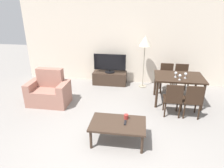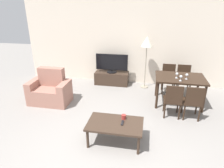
{
  "view_description": "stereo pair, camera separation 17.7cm",
  "coord_description": "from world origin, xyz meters",
  "px_view_note": "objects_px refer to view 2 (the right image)",
  "views": [
    {
      "loc": [
        0.48,
        -2.6,
        2.51
      ],
      "look_at": [
        -0.19,
        1.85,
        0.65
      ],
      "focal_mm": 32.0,
      "sensor_mm": 36.0,
      "label": 1
    },
    {
      "loc": [
        0.66,
        -2.57,
        2.51
      ],
      "look_at": [
        -0.19,
        1.85,
        0.65
      ],
      "focal_mm": 32.0,
      "sensor_mm": 36.0,
      "label": 2
    }
  ],
  "objects_px": {
    "remote_primary": "(122,123)",
    "wine_glass_center": "(187,75)",
    "dining_chair_near": "(173,99)",
    "dining_chair_near_right": "(193,101)",
    "coffee_table": "(115,125)",
    "wine_glass_left": "(181,77)",
    "dining_chair_far": "(184,78)",
    "tv": "(112,63)",
    "dining_chair_far_left": "(168,77)",
    "wine_glass_right": "(177,74)",
    "armchair": "(50,91)",
    "dining_table": "(180,80)",
    "cup_white_near": "(124,117)",
    "tv_stand": "(112,78)",
    "floor_lamp": "(147,44)"
  },
  "relations": [
    {
      "from": "dining_chair_far",
      "to": "wine_glass_center",
      "type": "distance_m",
      "value": 0.95
    },
    {
      "from": "wine_glass_left",
      "to": "wine_glass_right",
      "type": "relative_size",
      "value": 1.0
    },
    {
      "from": "armchair",
      "to": "remote_primary",
      "type": "distance_m",
      "value": 2.47
    },
    {
      "from": "remote_primary",
      "to": "dining_chair_far",
      "type": "bearing_deg",
      "value": 61.02
    },
    {
      "from": "dining_chair_near_right",
      "to": "wine_glass_left",
      "type": "bearing_deg",
      "value": 117.91
    },
    {
      "from": "coffee_table",
      "to": "dining_chair_near_right",
      "type": "xyz_separation_m",
      "value": [
        1.56,
        1.12,
        0.09
      ]
    },
    {
      "from": "armchair",
      "to": "dining_chair_near_right",
      "type": "relative_size",
      "value": 1.26
    },
    {
      "from": "wine_glass_center",
      "to": "dining_table",
      "type": "bearing_deg",
      "value": 135.97
    },
    {
      "from": "dining_chair_far_left",
      "to": "wine_glass_center",
      "type": "height_order",
      "value": "wine_glass_center"
    },
    {
      "from": "tv",
      "to": "dining_chair_near_right",
      "type": "distance_m",
      "value": 2.81
    },
    {
      "from": "coffee_table",
      "to": "wine_glass_left",
      "type": "xyz_separation_m",
      "value": [
        1.32,
        1.59,
        0.48
      ]
    },
    {
      "from": "remote_primary",
      "to": "wine_glass_left",
      "type": "relative_size",
      "value": 1.03
    },
    {
      "from": "armchair",
      "to": "dining_table",
      "type": "bearing_deg",
      "value": 9.62
    },
    {
      "from": "dining_chair_near",
      "to": "dining_chair_far",
      "type": "xyz_separation_m",
      "value": [
        0.43,
        1.48,
        0.0
      ]
    },
    {
      "from": "floor_lamp",
      "to": "cup_white_near",
      "type": "distance_m",
      "value": 2.81
    },
    {
      "from": "cup_white_near",
      "to": "wine_glass_center",
      "type": "height_order",
      "value": "wine_glass_center"
    },
    {
      "from": "dining_chair_near",
      "to": "floor_lamp",
      "type": "bearing_deg",
      "value": 112.19
    },
    {
      "from": "dining_table",
      "to": "wine_glass_left",
      "type": "bearing_deg",
      "value": -96.81
    },
    {
      "from": "coffee_table",
      "to": "wine_glass_left",
      "type": "bearing_deg",
      "value": 50.32
    },
    {
      "from": "tv",
      "to": "wine_glass_left",
      "type": "height_order",
      "value": "tv"
    },
    {
      "from": "tv_stand",
      "to": "coffee_table",
      "type": "distance_m",
      "value": 2.96
    },
    {
      "from": "dining_chair_near_right",
      "to": "cup_white_near",
      "type": "relative_size",
      "value": 9.04
    },
    {
      "from": "dining_chair_near",
      "to": "wine_glass_left",
      "type": "xyz_separation_m",
      "value": [
        0.18,
        0.47,
        0.38
      ]
    },
    {
      "from": "dining_chair_near_right",
      "to": "floor_lamp",
      "type": "height_order",
      "value": "floor_lamp"
    },
    {
      "from": "dining_chair_near",
      "to": "floor_lamp",
      "type": "distance_m",
      "value": 2.04
    },
    {
      "from": "dining_chair_near_right",
      "to": "remote_primary",
      "type": "relative_size",
      "value": 5.52
    },
    {
      "from": "floor_lamp",
      "to": "wine_glass_left",
      "type": "relative_size",
      "value": 10.92
    },
    {
      "from": "dining_chair_far",
      "to": "dining_chair_far_left",
      "type": "distance_m",
      "value": 0.43
    },
    {
      "from": "tv_stand",
      "to": "remote_primary",
      "type": "xyz_separation_m",
      "value": [
        0.75,
        -2.87,
        0.23
      ]
    },
    {
      "from": "coffee_table",
      "to": "dining_chair_far_left",
      "type": "relative_size",
      "value": 1.25
    },
    {
      "from": "dining_table",
      "to": "wine_glass_center",
      "type": "height_order",
      "value": "wine_glass_center"
    },
    {
      "from": "wine_glass_left",
      "to": "dining_chair_near",
      "type": "bearing_deg",
      "value": -111.29
    },
    {
      "from": "coffee_table",
      "to": "cup_white_near",
      "type": "bearing_deg",
      "value": 51.04
    },
    {
      "from": "tv",
      "to": "dining_chair_far",
      "type": "xyz_separation_m",
      "value": [
        2.18,
        -0.28,
        -0.24
      ]
    },
    {
      "from": "wine_glass_center",
      "to": "wine_glass_left",
      "type": "bearing_deg",
      "value": -136.44
    },
    {
      "from": "coffee_table",
      "to": "wine_glass_center",
      "type": "xyz_separation_m",
      "value": [
        1.48,
        1.74,
        0.48
      ]
    },
    {
      "from": "dining_chair_near_right",
      "to": "wine_glass_center",
      "type": "relative_size",
      "value": 5.67
    },
    {
      "from": "tv",
      "to": "dining_chair_near_right",
      "type": "xyz_separation_m",
      "value": [
        2.18,
        -1.76,
        -0.24
      ]
    },
    {
      "from": "tv",
      "to": "dining_chair_far_left",
      "type": "height_order",
      "value": "tv"
    },
    {
      "from": "remote_primary",
      "to": "dining_chair_far_left",
      "type": "bearing_deg",
      "value": 68.78
    },
    {
      "from": "dining_chair_near",
      "to": "wine_glass_left",
      "type": "relative_size",
      "value": 5.67
    },
    {
      "from": "dining_chair_near",
      "to": "dining_chair_near_right",
      "type": "distance_m",
      "value": 0.43
    },
    {
      "from": "dining_chair_far_left",
      "to": "remote_primary",
      "type": "height_order",
      "value": "dining_chair_far_left"
    },
    {
      "from": "wine_glass_center",
      "to": "wine_glass_right",
      "type": "height_order",
      "value": "same"
    },
    {
      "from": "remote_primary",
      "to": "wine_glass_right",
      "type": "bearing_deg",
      "value": 57.66
    },
    {
      "from": "dining_table",
      "to": "remote_primary",
      "type": "distance_m",
      "value": 2.22
    },
    {
      "from": "cup_white_near",
      "to": "wine_glass_center",
      "type": "bearing_deg",
      "value": 49.53
    },
    {
      "from": "remote_primary",
      "to": "wine_glass_center",
      "type": "bearing_deg",
      "value": 52.07
    },
    {
      "from": "coffee_table",
      "to": "remote_primary",
      "type": "bearing_deg",
      "value": 7.3
    },
    {
      "from": "dining_chair_near",
      "to": "dining_chair_far_left",
      "type": "xyz_separation_m",
      "value": [
        0.0,
        1.48,
        0.0
      ]
    }
  ]
}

